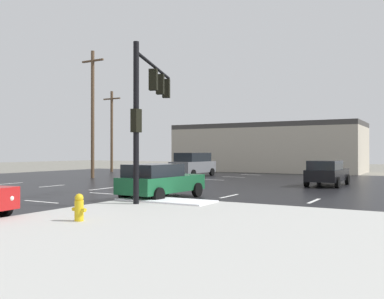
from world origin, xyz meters
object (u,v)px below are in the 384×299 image
(fire_hydrant, at_px, (79,207))
(utility_pole_far, at_px, (93,112))
(utility_pole_distant, at_px, (112,130))
(sedan_green, at_px, (160,180))
(suv_grey, at_px, (193,164))
(traffic_signal_mast, at_px, (149,98))
(sedan_black, at_px, (327,172))

(fire_hydrant, height_order, utility_pole_far, utility_pole_far)
(utility_pole_far, distance_m, utility_pole_distant, 10.73)
(sedan_green, bearing_deg, utility_pole_distant, 47.41)
(suv_grey, xyz_separation_m, utility_pole_distant, (-11.55, 2.91, 3.40))
(fire_hydrant, bearing_deg, utility_pole_far, 131.92)
(sedan_green, height_order, utility_pole_far, utility_pole_far)
(traffic_signal_mast, xyz_separation_m, suv_grey, (-7.34, 16.86, -3.37))
(sedan_black, xyz_separation_m, suv_grey, (-12.27, 4.80, 0.24))
(utility_pole_distant, bearing_deg, utility_pole_far, -57.75)
(sedan_green, relative_size, utility_pole_far, 0.45)
(utility_pole_far, relative_size, utility_pole_distant, 1.20)
(traffic_signal_mast, distance_m, fire_hydrant, 7.22)
(suv_grey, distance_m, utility_pole_distant, 12.38)
(sedan_green, distance_m, utility_pole_distant, 26.91)
(traffic_signal_mast, bearing_deg, utility_pole_distant, 23.28)
(fire_hydrant, distance_m, sedan_black, 18.18)
(sedan_green, xyz_separation_m, utility_pole_far, (-13.14, 9.80, 4.51))
(utility_pole_distant, bearing_deg, sedan_green, -45.00)
(traffic_signal_mast, bearing_deg, suv_grey, 3.11)
(fire_hydrant, height_order, suv_grey, suv_grey)
(fire_hydrant, bearing_deg, suv_grey, 111.67)
(traffic_signal_mast, relative_size, fire_hydrant, 7.87)
(fire_hydrant, distance_m, sedan_green, 6.96)
(utility_pole_far, height_order, utility_pole_distant, utility_pole_far)
(suv_grey, relative_size, utility_pole_distant, 0.57)
(utility_pole_far, bearing_deg, traffic_signal_mast, -39.11)
(sedan_black, relative_size, utility_pole_distant, 0.53)
(traffic_signal_mast, xyz_separation_m, utility_pole_far, (-13.18, 10.71, 0.90))
(utility_pole_far, bearing_deg, fire_hydrant, -48.08)
(sedan_black, distance_m, utility_pole_far, 18.71)
(fire_hydrant, distance_m, utility_pole_far, 22.75)
(traffic_signal_mast, distance_m, sedan_green, 3.72)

